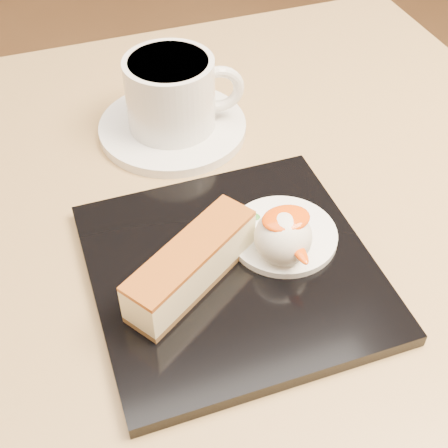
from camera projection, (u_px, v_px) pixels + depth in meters
name	position (u px, v px, depth m)	size (l,w,h in m)	color
table	(201.00, 374.00, 0.62)	(0.80, 0.80, 0.72)	black
dessert_plate	(232.00, 270.00, 0.50)	(0.22, 0.22, 0.01)	black
cheesecake	(191.00, 265.00, 0.47)	(0.12, 0.09, 0.04)	brown
cream_smear	(283.00, 235.00, 0.52)	(0.09, 0.09, 0.01)	white
ice_cream_scoop	(283.00, 237.00, 0.49)	(0.05, 0.05, 0.05)	white
mango_sauce	(286.00, 219.00, 0.47)	(0.04, 0.03, 0.01)	#F84C07
mint_sprig	(239.00, 220.00, 0.52)	(0.04, 0.03, 0.00)	#327E29
saucer	(173.00, 127.00, 0.64)	(0.15, 0.15, 0.01)	white
coffee_cup	(172.00, 92.00, 0.61)	(0.12, 0.09, 0.07)	white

